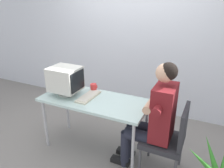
% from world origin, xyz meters
% --- Properties ---
extents(ground_plane, '(12.00, 12.00, 0.00)m').
position_xyz_m(ground_plane, '(0.00, 0.00, 0.00)').
color(ground_plane, gray).
extents(wall_back, '(8.00, 0.10, 3.00)m').
position_xyz_m(wall_back, '(0.30, 1.40, 1.50)').
color(wall_back, silver).
rests_on(wall_back, ground_plane).
extents(desk, '(1.37, 0.61, 0.74)m').
position_xyz_m(desk, '(0.00, 0.00, 0.68)').
color(desk, '#B7B7BC').
rests_on(desk, ground_plane).
extents(crt_monitor, '(0.38, 0.33, 0.37)m').
position_xyz_m(crt_monitor, '(-0.40, -0.03, 0.95)').
color(crt_monitor, silver).
rests_on(crt_monitor, desk).
extents(keyboard, '(0.16, 0.41, 0.03)m').
position_xyz_m(keyboard, '(-0.09, 0.01, 0.75)').
color(keyboard, beige).
rests_on(keyboard, desk).
extents(office_chair, '(0.45, 0.45, 0.88)m').
position_xyz_m(office_chair, '(0.97, -0.04, 0.49)').
color(office_chair, '#4C4C51').
rests_on(office_chair, ground_plane).
extents(person_seated, '(0.68, 0.56, 1.34)m').
position_xyz_m(person_seated, '(0.79, -0.04, 0.72)').
color(person_seated, maroon).
rests_on(person_seated, ground_plane).
extents(desk_mug, '(0.08, 0.10, 0.11)m').
position_xyz_m(desk_mug, '(-0.13, 0.22, 0.79)').
color(desk_mug, red).
rests_on(desk_mug, desk).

